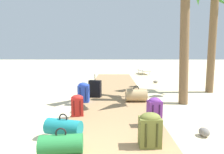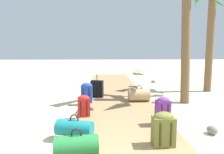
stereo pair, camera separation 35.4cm
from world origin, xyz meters
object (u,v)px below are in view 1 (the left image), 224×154
(duffel_bag_tan, at_px, (136,95))
(palm_tree_far_right, at_px, (215,6))
(duffel_bag_green, at_px, (61,144))
(duffel_bag_teal, at_px, (64,127))
(backpack_purple, at_px, (154,111))
(backpack_red, at_px, (77,105))
(backpack_olive, at_px, (150,129))
(lounge_chair, at_px, (145,69))
(suitcase_black, at_px, (95,89))
(backpack_blue, at_px, (84,92))

(duffel_bag_tan, relative_size, palm_tree_far_right, 0.15)
(duffel_bag_green, distance_m, duffel_bag_teal, 0.62)
(backpack_purple, distance_m, backpack_red, 1.77)
(backpack_olive, bearing_deg, backpack_purple, 73.38)
(lounge_chair, bearing_deg, backpack_red, -108.91)
(suitcase_black, xyz_separation_m, backpack_purple, (1.43, -2.39, 0.03))
(duffel_bag_green, bearing_deg, duffel_bag_teal, 101.93)
(backpack_purple, bearing_deg, duffel_bag_green, -146.24)
(backpack_blue, bearing_deg, duffel_bag_green, -87.49)
(backpack_purple, relative_size, backpack_red, 1.18)
(backpack_olive, bearing_deg, lounge_chair, 81.20)
(backpack_blue, xyz_separation_m, suitcase_black, (0.28, 0.62, -0.03))
(suitcase_black, distance_m, duffel_bag_teal, 2.87)
(palm_tree_far_right, bearing_deg, lounge_chair, 105.34)
(duffel_bag_teal, bearing_deg, backpack_blue, 89.92)
(duffel_bag_teal, xyz_separation_m, palm_tree_far_right, (4.62, 4.03, 3.00))
(suitcase_black, xyz_separation_m, duffel_bag_green, (-0.15, -3.45, -0.13))
(duffel_bag_tan, xyz_separation_m, duffel_bag_teal, (-1.57, -2.33, -0.04))
(suitcase_black, height_order, duffel_bag_teal, suitcase_black)
(duffel_bag_tan, bearing_deg, backpack_olive, -92.21)
(duffel_bag_tan, height_order, backpack_blue, backpack_blue)
(duffel_bag_teal, distance_m, backpack_purple, 1.78)
(suitcase_black, bearing_deg, palm_tree_far_right, 15.19)
(backpack_olive, distance_m, palm_tree_far_right, 6.12)
(suitcase_black, bearing_deg, backpack_blue, -114.29)
(lounge_chair, bearing_deg, duffel_bag_green, -105.65)
(duffel_bag_teal, distance_m, lounge_chair, 10.24)
(backpack_olive, distance_m, backpack_purple, 0.87)
(backpack_olive, relative_size, backpack_blue, 0.94)
(backpack_olive, xyz_separation_m, duffel_bag_teal, (-1.46, 0.38, -0.14))
(duffel_bag_green, bearing_deg, duffel_bag_tan, 63.81)
(backpack_blue, bearing_deg, duffel_bag_tan, 3.42)
(duffel_bag_tan, bearing_deg, backpack_blue, -176.58)
(suitcase_black, distance_m, duffel_bag_green, 3.46)
(duffel_bag_tan, distance_m, duffel_bag_teal, 2.81)
(duffel_bag_teal, relative_size, backpack_purple, 1.20)
(backpack_olive, bearing_deg, palm_tree_far_right, 54.43)
(backpack_purple, distance_m, palm_tree_far_right, 5.41)
(duffel_bag_tan, relative_size, duffel_bag_teal, 0.91)
(backpack_blue, distance_m, backpack_purple, 2.47)
(duffel_bag_teal, height_order, backpack_red, backpack_red)
(backpack_olive, distance_m, duffel_bag_tan, 2.71)
(duffel_bag_green, height_order, backpack_red, backpack_red)
(suitcase_black, height_order, lounge_chair, suitcase_black)
(duffel_bag_tan, bearing_deg, lounge_chair, 78.85)
(suitcase_black, bearing_deg, lounge_chair, 68.31)
(duffel_bag_green, distance_m, lounge_chair, 10.78)
(duffel_bag_teal, bearing_deg, duffel_bag_green, -78.07)
(duffel_bag_teal, relative_size, lounge_chair, 0.44)
(backpack_red, height_order, palm_tree_far_right, palm_tree_far_right)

